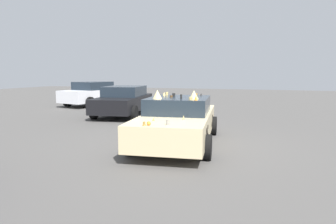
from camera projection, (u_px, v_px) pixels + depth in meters
The scene contains 4 objects.
ground_plane at pixel (178, 143), 8.56m from camera, with size 60.00×60.00×0.00m, color #514F4C.
art_car_decorated at pixel (178, 120), 8.49m from camera, with size 4.88×2.52×1.56m.
parked_sedan_row_back_center at pixel (95, 93), 18.65m from camera, with size 4.82×2.74×1.48m.
parked_sedan_near_left at pixel (124, 100), 14.24m from camera, with size 4.66×2.57×1.38m.
Camera 1 is at (-8.00, -2.47, 2.01)m, focal length 31.79 mm.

